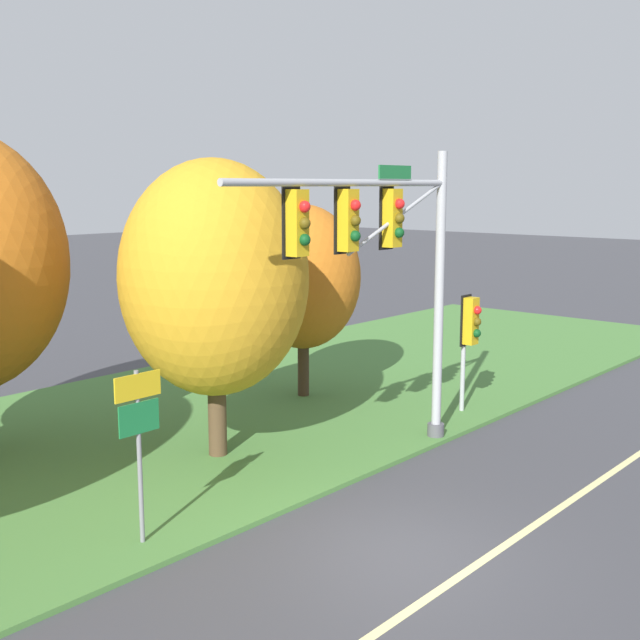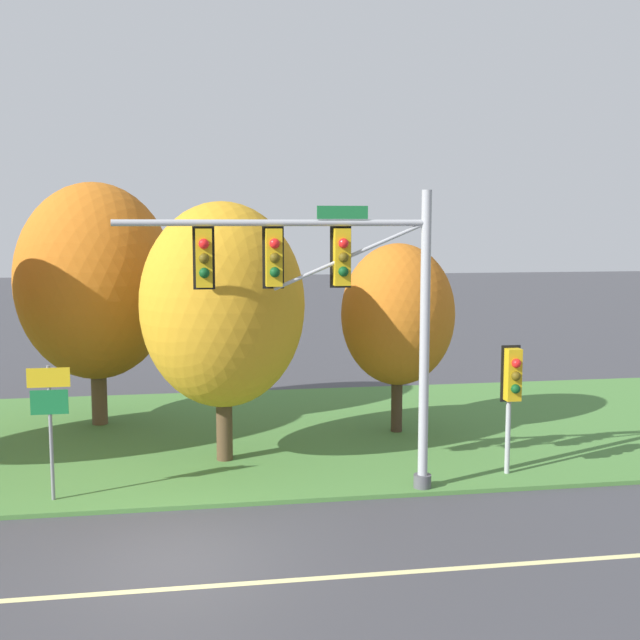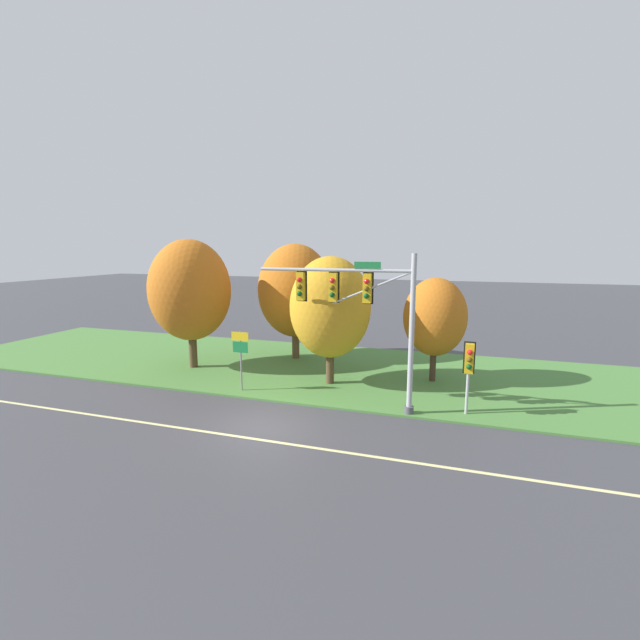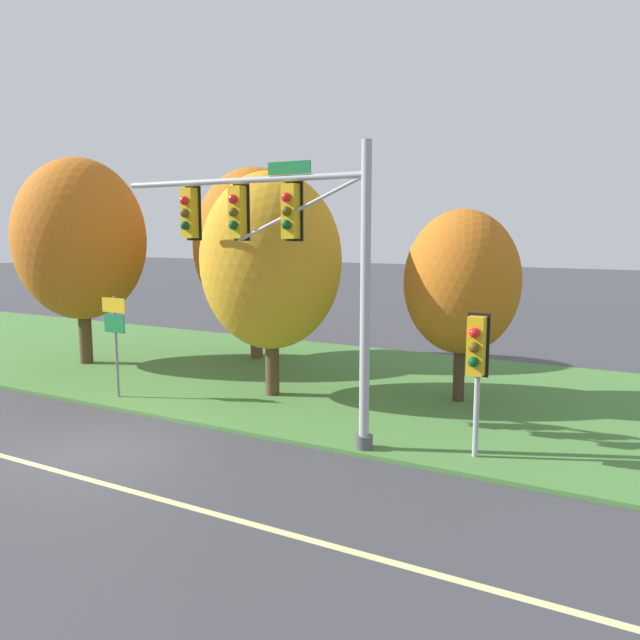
{
  "view_description": "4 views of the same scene",
  "coord_description": "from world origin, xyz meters",
  "px_view_note": "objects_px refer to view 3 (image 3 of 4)",
  "views": [
    {
      "loc": [
        -10.21,
        -7.22,
        6.0
      ],
      "look_at": [
        2.56,
        4.01,
        3.13
      ],
      "focal_mm": 45.0,
      "sensor_mm": 36.0,
      "label": 1
    },
    {
      "loc": [
        0.3,
        -14.08,
        6.02
      ],
      "look_at": [
        3.12,
        3.24,
        3.91
      ],
      "focal_mm": 45.0,
      "sensor_mm": 36.0,
      "label": 2
    },
    {
      "loc": [
        7.04,
        -14.56,
        6.97
      ],
      "look_at": [
        1.34,
        3.25,
        3.8
      ],
      "focal_mm": 24.0,
      "sensor_mm": 36.0,
      "label": 3
    },
    {
      "loc": [
        10.97,
        -9.26,
        4.85
      ],
      "look_at": [
        3.47,
        4.31,
        2.66
      ],
      "focal_mm": 35.0,
      "sensor_mm": 36.0,
      "label": 4
    }
  ],
  "objects_px": {
    "route_sign_post": "(240,350)",
    "tree_left_of_mast": "(295,291)",
    "pedestrian_signal_near_kerb": "(469,363)",
    "tree_nearest_road": "(190,290)",
    "traffic_signal_mast": "(361,305)",
    "tree_behind_signpost": "(330,308)",
    "tree_mid_verge": "(435,317)"
  },
  "relations": [
    {
      "from": "route_sign_post",
      "to": "tree_left_of_mast",
      "type": "relative_size",
      "value": 0.41
    },
    {
      "from": "traffic_signal_mast",
      "to": "tree_mid_verge",
      "type": "xyz_separation_m",
      "value": [
        2.79,
        4.9,
        -1.14
      ]
    },
    {
      "from": "tree_left_of_mast",
      "to": "tree_mid_verge",
      "type": "height_order",
      "value": "tree_left_of_mast"
    },
    {
      "from": "tree_behind_signpost",
      "to": "tree_mid_verge",
      "type": "height_order",
      "value": "tree_behind_signpost"
    },
    {
      "from": "traffic_signal_mast",
      "to": "pedestrian_signal_near_kerb",
      "type": "bearing_deg",
      "value": 6.78
    },
    {
      "from": "route_sign_post",
      "to": "tree_mid_verge",
      "type": "relative_size",
      "value": 0.55
    },
    {
      "from": "route_sign_post",
      "to": "tree_mid_verge",
      "type": "height_order",
      "value": "tree_mid_verge"
    },
    {
      "from": "tree_nearest_road",
      "to": "tree_behind_signpost",
      "type": "xyz_separation_m",
      "value": [
        8.43,
        -0.47,
        -0.56
      ]
    },
    {
      "from": "tree_mid_verge",
      "to": "traffic_signal_mast",
      "type": "bearing_deg",
      "value": -119.65
    },
    {
      "from": "tree_nearest_road",
      "to": "tree_behind_signpost",
      "type": "height_order",
      "value": "tree_nearest_road"
    },
    {
      "from": "traffic_signal_mast",
      "to": "pedestrian_signal_near_kerb",
      "type": "xyz_separation_m",
      "value": [
        4.4,
        0.52,
        -2.26
      ]
    },
    {
      "from": "tree_mid_verge",
      "to": "pedestrian_signal_near_kerb",
      "type": "bearing_deg",
      "value": -69.76
    },
    {
      "from": "tree_nearest_road",
      "to": "tree_left_of_mast",
      "type": "xyz_separation_m",
      "value": [
        4.92,
        3.79,
        -0.24
      ]
    },
    {
      "from": "route_sign_post",
      "to": "tree_left_of_mast",
      "type": "height_order",
      "value": "tree_left_of_mast"
    },
    {
      "from": "traffic_signal_mast",
      "to": "tree_left_of_mast",
      "type": "height_order",
      "value": "tree_left_of_mast"
    },
    {
      "from": "pedestrian_signal_near_kerb",
      "to": "tree_mid_verge",
      "type": "height_order",
      "value": "tree_mid_verge"
    },
    {
      "from": "route_sign_post",
      "to": "tree_left_of_mast",
      "type": "xyz_separation_m",
      "value": [
        0.28,
        6.66,
        2.25
      ]
    },
    {
      "from": "pedestrian_signal_near_kerb",
      "to": "route_sign_post",
      "type": "height_order",
      "value": "pedestrian_signal_near_kerb"
    },
    {
      "from": "pedestrian_signal_near_kerb",
      "to": "tree_left_of_mast",
      "type": "relative_size",
      "value": 0.44
    },
    {
      "from": "tree_behind_signpost",
      "to": "route_sign_post",
      "type": "bearing_deg",
      "value": -147.63
    },
    {
      "from": "tree_behind_signpost",
      "to": "tree_left_of_mast",
      "type": "bearing_deg",
      "value": 129.49
    },
    {
      "from": "tree_nearest_road",
      "to": "traffic_signal_mast",
      "type": "bearing_deg",
      "value": -17.58
    },
    {
      "from": "route_sign_post",
      "to": "tree_nearest_road",
      "type": "distance_m",
      "value": 6.0
    },
    {
      "from": "traffic_signal_mast",
      "to": "pedestrian_signal_near_kerb",
      "type": "height_order",
      "value": "traffic_signal_mast"
    },
    {
      "from": "pedestrian_signal_near_kerb",
      "to": "tree_left_of_mast",
      "type": "xyz_separation_m",
      "value": [
        -10.11,
        6.63,
        2.0
      ]
    },
    {
      "from": "pedestrian_signal_near_kerb",
      "to": "tree_nearest_road",
      "type": "height_order",
      "value": "tree_nearest_road"
    },
    {
      "from": "tree_nearest_road",
      "to": "tree_left_of_mast",
      "type": "distance_m",
      "value": 6.22
    },
    {
      "from": "pedestrian_signal_near_kerb",
      "to": "tree_behind_signpost",
      "type": "height_order",
      "value": "tree_behind_signpost"
    },
    {
      "from": "pedestrian_signal_near_kerb",
      "to": "tree_left_of_mast",
      "type": "height_order",
      "value": "tree_left_of_mast"
    },
    {
      "from": "pedestrian_signal_near_kerb",
      "to": "traffic_signal_mast",
      "type": "bearing_deg",
      "value": -173.22
    },
    {
      "from": "pedestrian_signal_near_kerb",
      "to": "tree_nearest_road",
      "type": "relative_size",
      "value": 0.42
    },
    {
      "from": "pedestrian_signal_near_kerb",
      "to": "route_sign_post",
      "type": "relative_size",
      "value": 1.05
    }
  ]
}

